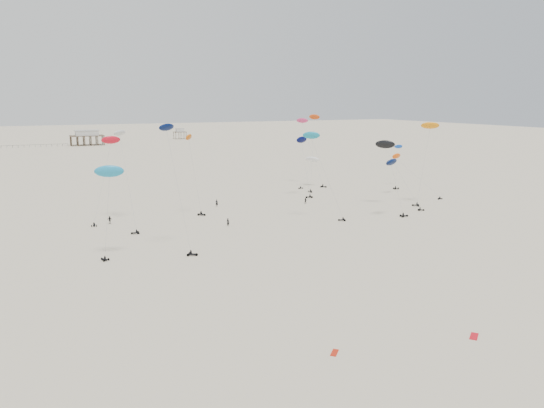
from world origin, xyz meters
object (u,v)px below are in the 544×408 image
spectator_0 (228,226)px  pavilion_main (87,139)px  pavilion_small (180,134)px  rig_0 (194,169)px  rig_6 (303,153)px  rig_3 (309,141)px

spectator_0 → pavilion_main: bearing=-38.2°
pavilion_main → pavilion_small: size_ratio=2.33×
rig_0 → spectator_0: 19.67m
pavilion_main → rig_6: bearing=-80.0°
rig_0 → rig_3: size_ratio=0.88×
rig_0 → spectator_0: bearing=69.4°
pavilion_small → rig_3: size_ratio=0.38×
pavilion_small → rig_0: size_ratio=0.43×
pavilion_main → pavilion_small: bearing=23.2°
pavilion_main → spectator_0: (4.23, -249.89, -4.22)m
pavilion_main → rig_0: (0.92, -234.71, 7.84)m
pavilion_main → pavilion_small: pavilion_main is taller
rig_0 → rig_3: (50.66, 31.42, 3.30)m
rig_3 → rig_6: bearing=20.3°
pavilion_small → rig_3: bearing=-94.5°
rig_0 → rig_6: 40.12m
pavilion_small → rig_0: bearing=-104.6°
pavilion_main → rig_6: rig_6 is taller
pavilion_small → rig_6: 254.54m
spectator_0 → pavilion_small: bearing=-52.4°
pavilion_main → rig_0: size_ratio=1.00×
rig_6 → spectator_0: bearing=131.4°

